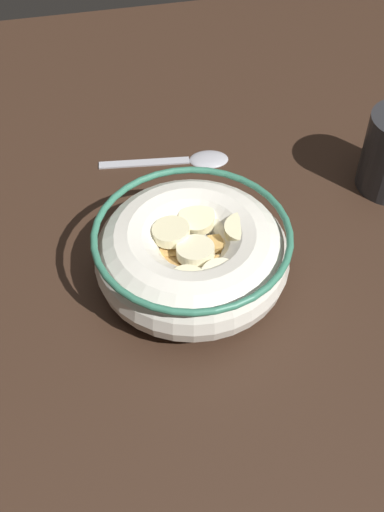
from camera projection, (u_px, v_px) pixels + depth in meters
The scene contains 3 objects.
ground_plane at pixel (192, 286), 58.52cm from camera, with size 99.66×99.66×2.00cm, color #332116.
cereal_bowl at pixel (192, 254), 55.35cm from camera, with size 16.72×16.72×6.00cm.
spoon at pixel (192, 158), 68.31cm from camera, with size 13.73×3.58×0.80cm.
Camera 1 is at (-7.82, -36.21, 44.38)cm, focal length 45.77 mm.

